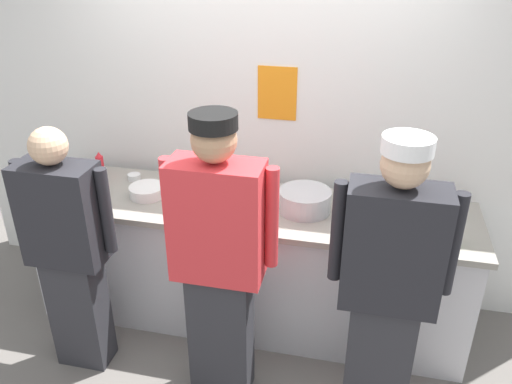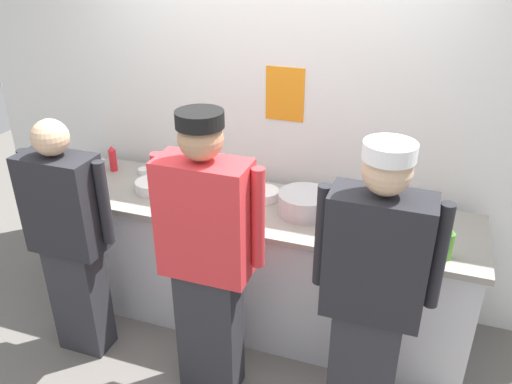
% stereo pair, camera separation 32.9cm
% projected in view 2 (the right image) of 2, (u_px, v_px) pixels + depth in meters
% --- Properties ---
extents(ground_plane, '(9.00, 9.00, 0.00)m').
position_uv_depth(ground_plane, '(231.00, 349.00, 3.49)').
color(ground_plane, slate).
extents(wall_back, '(4.62, 0.11, 2.70)m').
position_uv_depth(wall_back, '(273.00, 117.00, 3.61)').
color(wall_back, white).
rests_on(wall_back, ground).
extents(prep_counter, '(2.94, 0.72, 0.91)m').
position_uv_depth(prep_counter, '(250.00, 262.00, 3.61)').
color(prep_counter, silver).
rests_on(prep_counter, ground).
extents(chef_near_left, '(0.59, 0.24, 1.60)m').
position_uv_depth(chef_near_left, '(69.00, 238.00, 3.17)').
color(chef_near_left, '#2D2D33').
rests_on(chef_near_left, ground).
extents(chef_center, '(0.63, 0.24, 1.76)m').
position_uv_depth(chef_center, '(207.00, 255.00, 2.82)').
color(chef_center, '#2D2D33').
rests_on(chef_center, ground).
extents(chef_far_right, '(0.62, 0.24, 1.72)m').
position_uv_depth(chef_far_right, '(372.00, 294.00, 2.56)').
color(chef_far_right, '#2D2D33').
rests_on(chef_far_right, ground).
extents(plate_stack_front, '(0.24, 0.24, 0.07)m').
position_uv_depth(plate_stack_front, '(153.00, 186.00, 3.56)').
color(plate_stack_front, white).
rests_on(plate_stack_front, prep_counter).
extents(plate_stack_rear, '(0.20, 0.20, 0.06)m').
position_uv_depth(plate_stack_rear, '(264.00, 194.00, 3.46)').
color(plate_stack_rear, white).
rests_on(plate_stack_rear, prep_counter).
extents(mixing_bowl_steel, '(0.33, 0.33, 0.14)m').
position_uv_depth(mixing_bowl_steel, '(305.00, 203.00, 3.27)').
color(mixing_bowl_steel, '#B7BABF').
rests_on(mixing_bowl_steel, prep_counter).
extents(sheet_tray, '(0.54, 0.38, 0.02)m').
position_uv_depth(sheet_tray, '(404.00, 227.00, 3.11)').
color(sheet_tray, '#B7BABF').
rests_on(sheet_tray, prep_counter).
extents(squeeze_bottle_primary, '(0.06, 0.06, 0.20)m').
position_uv_depth(squeeze_bottle_primary, '(200.00, 197.00, 3.28)').
color(squeeze_bottle_primary, red).
rests_on(squeeze_bottle_primary, prep_counter).
extents(squeeze_bottle_secondary, '(0.06, 0.06, 0.20)m').
position_uv_depth(squeeze_bottle_secondary, '(113.00, 159.00, 3.83)').
color(squeeze_bottle_secondary, red).
rests_on(squeeze_bottle_secondary, prep_counter).
extents(squeeze_bottle_spare, '(0.05, 0.05, 0.19)m').
position_uv_depth(squeeze_bottle_spare, '(449.00, 244.00, 2.80)').
color(squeeze_bottle_spare, '#56A333').
rests_on(squeeze_bottle_spare, prep_counter).
extents(ramekin_red_sauce, '(0.09, 0.09, 0.05)m').
position_uv_depth(ramekin_red_sauce, '(341.00, 226.00, 3.11)').
color(ramekin_red_sauce, white).
rests_on(ramekin_red_sauce, prep_counter).
extents(ramekin_green_sauce, '(0.09, 0.09, 0.04)m').
position_uv_depth(ramekin_green_sauce, '(144.00, 171.00, 3.81)').
color(ramekin_green_sauce, white).
rests_on(ramekin_green_sauce, prep_counter).
extents(deli_cup, '(0.09, 0.09, 0.09)m').
position_uv_depth(deli_cup, '(99.00, 166.00, 3.83)').
color(deli_cup, white).
rests_on(deli_cup, prep_counter).
extents(chefs_knife, '(0.27, 0.03, 0.02)m').
position_uv_depth(chefs_knife, '(206.00, 188.00, 3.60)').
color(chefs_knife, '#B7BABF').
rests_on(chefs_knife, prep_counter).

